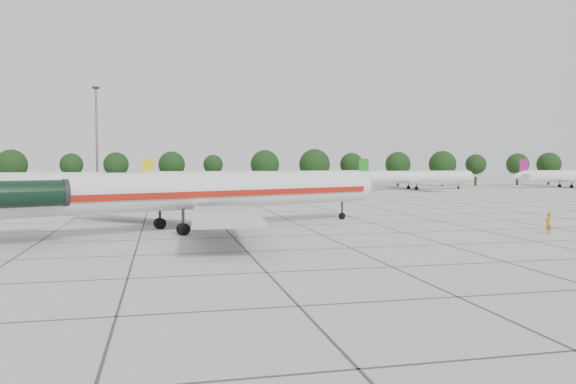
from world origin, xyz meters
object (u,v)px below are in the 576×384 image
object	(u,v)px
bg_airliner_e	(568,176)
bg_airliner_c	(207,178)
bg_airliner_b	(27,180)
main_airliner	(178,191)
bg_airliner_d	(416,177)
floodlight_mast	(97,132)
ground_crew	(548,223)

from	to	relation	value
bg_airliner_e	bg_airliner_c	bearing A→B (deg)	176.87
bg_airliner_b	bg_airliner_e	distance (m)	129.89
main_airliner	bg_airliner_e	distance (m)	124.50
bg_airliner_c	main_airliner	bearing A→B (deg)	-96.43
bg_airliner_d	floodlight_mast	world-z (taller)	floodlight_mast
floodlight_mast	bg_airliner_e	bearing A→B (deg)	-10.74
ground_crew	bg_airliner_b	distance (m)	99.64
bg_airliner_b	bg_airliner_c	distance (m)	37.84
main_airliner	bg_airliner_b	world-z (taller)	main_airliner
bg_airliner_c	bg_airliner_e	distance (m)	93.00
bg_airliner_d	floodlight_mast	distance (m)	80.04
main_airliner	bg_airliner_b	size ratio (longest dim) A/B	1.60
main_airliner	floodlight_mast	distance (m)	96.73
bg_airliner_c	floodlight_mast	distance (m)	33.39
bg_airliner_b	floodlight_mast	distance (m)	29.90
bg_airliner_e	floodlight_mast	bearing A→B (deg)	169.26
ground_crew	bg_airliner_e	xyz separation A→B (m)	(68.36, 81.22, 1.93)
bg_airliner_b	bg_airliner_d	xyz separation A→B (m)	(86.67, 2.21, 0.00)
bg_airliner_c	floodlight_mast	size ratio (longest dim) A/B	1.11
bg_airliner_c	floodlight_mast	bearing A→B (deg)	146.17
ground_crew	bg_airliner_c	distance (m)	89.73
ground_crew	bg_airliner_e	world-z (taller)	bg_airliner_e
bg_airliner_b	floodlight_mast	xyz separation A→B (m)	(10.92, 25.41, 11.37)
main_airliner	bg_airliner_c	world-z (taller)	main_airliner
ground_crew	floodlight_mast	size ratio (longest dim) A/B	0.08
bg_airliner_b	bg_airliner_d	size ratio (longest dim) A/B	1.00
bg_airliner_e	bg_airliner_d	bearing A→B (deg)	-179.15
ground_crew	bg_airliner_c	bearing A→B (deg)	-100.46
bg_airliner_c	floodlight_mast	xyz separation A→B (m)	(-26.08, 17.48, 11.37)
ground_crew	bg_airliner_c	size ratio (longest dim) A/B	0.07
main_airliner	bg_airliner_d	size ratio (longest dim) A/B	1.60
main_airliner	bg_airliner_c	size ratio (longest dim) A/B	1.60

